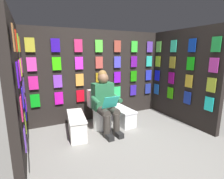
% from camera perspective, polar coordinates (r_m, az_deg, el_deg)
% --- Properties ---
extents(ground_plane, '(30.00, 30.00, 0.00)m').
position_cam_1_polar(ground_plane, '(2.77, 10.99, -21.53)').
color(ground_plane, gray).
extents(display_wall_back, '(3.22, 0.14, 2.01)m').
position_cam_1_polar(display_wall_back, '(4.00, -4.60, 4.64)').
color(display_wall_back, black).
rests_on(display_wall_back, ground).
extents(display_wall_left, '(0.14, 1.83, 2.01)m').
position_cam_1_polar(display_wall_left, '(4.11, 22.13, 3.99)').
color(display_wall_left, black).
rests_on(display_wall_left, ground).
extents(display_wall_right, '(0.14, 1.83, 2.01)m').
position_cam_1_polar(display_wall_right, '(2.80, -28.97, -0.07)').
color(display_wall_right, black).
rests_on(display_wall_right, ground).
extents(toilet, '(0.41, 0.56, 0.77)m').
position_cam_1_polar(toilet, '(3.62, -3.75, -7.25)').
color(toilet, white).
rests_on(toilet, ground).
extents(person_reading, '(0.54, 0.70, 1.19)m').
position_cam_1_polar(person_reading, '(3.34, -2.22, -3.96)').
color(person_reading, '#286B42').
rests_on(person_reading, ground).
extents(comic_longbox_near, '(0.35, 0.76, 0.34)m').
position_cam_1_polar(comic_longbox_near, '(3.83, 3.16, -8.54)').
color(comic_longbox_near, silver).
rests_on(comic_longbox_near, ground).
extents(comic_longbox_far, '(0.40, 0.84, 0.39)m').
position_cam_1_polar(comic_longbox_far, '(3.37, -11.57, -11.33)').
color(comic_longbox_far, white).
rests_on(comic_longbox_far, ground).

